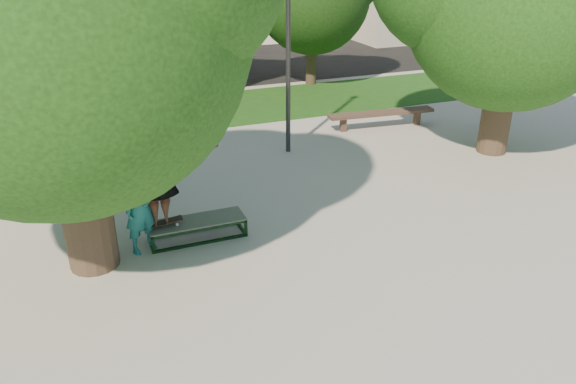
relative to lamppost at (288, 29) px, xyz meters
name	(u,v)px	position (x,y,z in m)	size (l,w,h in m)	color
ground	(337,247)	(-1.00, -5.00, -3.15)	(120.00, 120.00, 0.00)	#A7A099
grass_strip	(239,107)	(0.00, 4.50, -3.14)	(30.00, 4.00, 0.02)	#154313
asphalt_strip	(172,69)	(-1.00, 11.00, -3.15)	(40.00, 8.00, 0.01)	black
lamppost	(288,29)	(0.00, 0.00, 0.00)	(0.25, 0.15, 6.11)	#2D2D30
grind_box	(197,229)	(-3.32, -3.72, -2.96)	(1.80, 0.60, 0.38)	black
skater_rig	(156,177)	(-3.97, -3.72, -1.79)	(2.28, 0.80, 1.90)	white
bystander	(140,207)	(-4.32, -3.82, -2.27)	(0.64, 0.42, 1.76)	#1B6968
bench	(381,114)	(3.28, 0.83, -2.73)	(3.28, 0.72, 0.50)	#4D392E
car_silver_a	(79,67)	(-4.73, 9.64, -2.49)	(1.57, 3.90, 1.33)	#A7A7AC
car_dark	(97,65)	(-4.06, 9.51, -2.45)	(1.49, 4.26, 1.40)	black
car_grey	(159,64)	(-1.79, 9.12, -2.48)	(2.23, 4.84, 1.34)	#5D5C62
car_silver_b	(181,51)	(-0.50, 11.32, -2.46)	(1.93, 4.75, 1.38)	#AFB0B4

